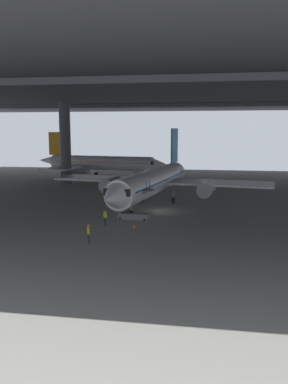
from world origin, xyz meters
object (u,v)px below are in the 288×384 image
crew_worker_by_stairs (105,216)px  airplane_distant (99,163)px  airplane_main (154,181)px  boarding_stairs (135,213)px  crew_worker_near_nose (88,233)px  traffic_cone_orange (134,227)px

crew_worker_by_stairs → airplane_distant: (-12.72, 42.67, 2.11)m
airplane_main → airplane_distant: (-16.13, 29.91, -0.13)m
boarding_stairs → airplane_distant: bearing=111.4°
crew_worker_near_nose → traffic_cone_orange: crew_worker_near_nose is taller
boarding_stairs → traffic_cone_orange: size_ratio=7.37×
crew_worker_by_stairs → boarding_stairs: bearing=56.1°
crew_worker_by_stairs → airplane_main: bearing=75.0°
airplane_main → traffic_cone_orange: 14.24m
airplane_main → crew_worker_near_nose: 20.12m
boarding_stairs → crew_worker_by_stairs: (-2.51, -3.75, 0.29)m
airplane_main → crew_worker_by_stairs: (-3.42, -12.76, -2.24)m
boarding_stairs → airplane_main: bearing=84.3°
boarding_stairs → crew_worker_by_stairs: size_ratio=2.53×
airplane_distant → traffic_cone_orange: size_ratio=49.76×
airplane_distant → traffic_cone_orange: bearing=-69.9°
crew_worker_near_nose → traffic_cone_orange: (2.99, 5.83, -0.72)m
boarding_stairs → airplane_distant: airplane_distant is taller
crew_worker_near_nose → traffic_cone_orange: size_ratio=2.93×
crew_worker_by_stairs → traffic_cone_orange: bearing=-19.3°
crew_worker_by_stairs → traffic_cone_orange: 3.60m
boarding_stairs → airplane_distant: size_ratio=0.15×
boarding_stairs → crew_worker_near_nose: boarding_stairs is taller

